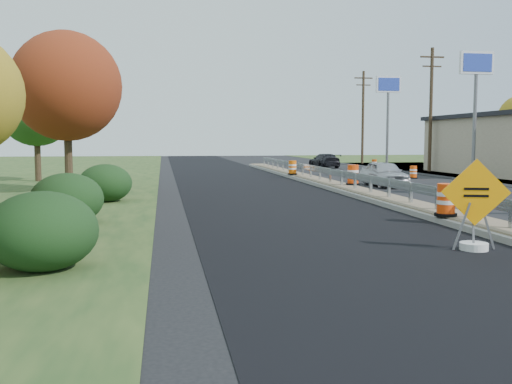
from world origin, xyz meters
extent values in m
plane|color=black|center=(0.00, 0.00, 0.00)|extent=(140.00, 140.00, 0.00)
cube|color=black|center=(-4.40, 10.00, 0.01)|extent=(7.20, 120.00, 0.01)
cube|color=gray|center=(0.00, 8.00, 0.09)|extent=(1.60, 55.00, 0.18)
cube|color=brown|center=(0.00, 8.00, 0.20)|extent=(1.25, 55.00, 0.05)
cube|color=silver|center=(0.00, -4.00, 0.58)|extent=(0.10, 0.15, 0.70)
cube|color=silver|center=(0.00, -2.00, 0.58)|extent=(0.10, 0.15, 0.70)
cube|color=silver|center=(0.00, 0.00, 0.58)|extent=(0.10, 0.15, 0.70)
cube|color=silver|center=(0.00, 2.00, 0.58)|extent=(0.10, 0.15, 0.70)
cube|color=silver|center=(0.00, 4.00, 0.58)|extent=(0.10, 0.15, 0.70)
cube|color=silver|center=(0.00, 6.00, 0.58)|extent=(0.10, 0.15, 0.70)
cube|color=silver|center=(0.00, 8.00, 0.58)|extent=(0.10, 0.15, 0.70)
cube|color=silver|center=(0.00, 10.00, 0.58)|extent=(0.10, 0.15, 0.70)
cube|color=silver|center=(0.00, 12.00, 0.58)|extent=(0.10, 0.15, 0.70)
cube|color=silver|center=(0.00, 14.00, 0.58)|extent=(0.10, 0.15, 0.70)
cube|color=silver|center=(0.00, 16.00, 0.58)|extent=(0.10, 0.15, 0.70)
cube|color=silver|center=(0.00, 18.00, 0.58)|extent=(0.10, 0.15, 0.70)
cube|color=silver|center=(0.00, 20.00, 0.58)|extent=(0.10, 0.15, 0.70)
cube|color=silver|center=(0.00, 22.00, 0.58)|extent=(0.10, 0.15, 0.70)
cube|color=silver|center=(0.00, 24.00, 0.58)|extent=(0.10, 0.15, 0.70)
cube|color=silver|center=(0.00, 26.00, 0.58)|extent=(0.10, 0.15, 0.70)
cube|color=silver|center=(0.00, 28.00, 0.58)|extent=(0.10, 0.15, 0.70)
cube|color=silver|center=(0.00, 30.00, 0.58)|extent=(0.10, 0.15, 0.70)
cube|color=silver|center=(0.00, 32.00, 0.58)|extent=(0.10, 0.15, 0.70)
cube|color=silver|center=(0.00, 9.00, 0.78)|extent=(0.04, 46.00, 0.34)
cube|color=silver|center=(0.00, 9.00, 0.70)|extent=(0.06, 46.00, 0.03)
cube|color=silver|center=(0.00, 9.00, 0.86)|extent=(0.06, 46.00, 0.03)
cube|color=black|center=(12.05, 20.00, 1.60)|extent=(0.08, 7.20, 2.20)
cylinder|color=slate|center=(10.50, 16.00, 3.40)|extent=(0.22, 0.22, 6.80)
cube|color=white|center=(10.50, 16.00, 7.20)|extent=(2.20, 0.25, 1.40)
cube|color=#263FB2|center=(10.50, 16.00, 7.20)|extent=(1.90, 0.30, 1.10)
cylinder|color=slate|center=(10.50, 30.00, 3.40)|extent=(0.22, 0.22, 6.80)
cube|color=white|center=(10.50, 30.00, 7.20)|extent=(2.20, 0.25, 1.40)
cube|color=#263FB2|center=(10.50, 30.00, 7.20)|extent=(1.90, 0.30, 1.10)
cylinder|color=#473523|center=(11.50, 24.00, 4.70)|extent=(0.26, 0.26, 9.40)
cube|color=#473523|center=(11.50, 24.00, 8.70)|extent=(1.90, 0.12, 0.12)
cube|color=#473523|center=(11.50, 24.00, 8.00)|extent=(1.50, 0.10, 0.10)
cylinder|color=#473523|center=(11.50, 39.00, 4.70)|extent=(0.26, 0.26, 9.40)
cube|color=#473523|center=(11.50, 39.00, 8.70)|extent=(1.90, 0.12, 0.12)
cube|color=#473523|center=(11.50, 39.00, 8.00)|extent=(1.50, 0.10, 0.10)
ellipsoid|color=black|center=(-11.00, -6.00, 0.76)|extent=(2.09, 2.09, 1.52)
ellipsoid|color=black|center=(-11.50, 0.00, 0.76)|extent=(2.09, 2.09, 1.52)
ellipsoid|color=black|center=(-11.00, 6.00, 0.76)|extent=(2.09, 2.09, 1.52)
cylinder|color=#473523|center=(-13.00, 10.00, 1.65)|extent=(0.36, 0.36, 3.30)
sphere|color=maroon|center=(-13.00, 10.00, 4.88)|extent=(4.95, 4.95, 4.95)
cylinder|color=#473523|center=(-16.00, 18.00, 1.43)|extent=(0.36, 0.36, 2.86)
sphere|color=#1C4A18|center=(-16.00, 18.00, 4.23)|extent=(4.29, 4.29, 4.29)
cylinder|color=white|center=(-1.91, -5.51, 0.09)|extent=(0.62, 0.62, 0.18)
cube|color=slate|center=(-2.22, -5.51, 0.55)|extent=(0.36, 0.15, 1.07)
cube|color=slate|center=(-1.60, -5.51, 0.55)|extent=(0.36, 0.15, 1.07)
cube|color=slate|center=(-1.91, -5.45, 0.55)|extent=(0.13, 0.27, 1.09)
cube|color=orange|center=(-1.91, -5.51, 1.31)|extent=(1.43, 0.49, 1.49)
cube|color=black|center=(-1.91, -5.53, 1.38)|extent=(0.51, 0.17, 0.06)
cube|color=black|center=(-1.91, -5.53, 1.23)|extent=(0.51, 0.17, 0.06)
cylinder|color=black|center=(-0.55, -1.61, 0.27)|extent=(0.65, 0.65, 0.09)
cylinder|color=#FF430A|center=(-0.55, -1.61, 0.73)|extent=(0.52, 0.52, 0.91)
cylinder|color=white|center=(-0.55, -1.61, 0.88)|extent=(0.54, 0.54, 0.12)
cylinder|color=white|center=(-0.55, -1.61, 0.64)|extent=(0.54, 0.54, 0.12)
cylinder|color=black|center=(0.55, 9.92, 0.28)|extent=(0.68, 0.68, 0.09)
cylinder|color=#ED4109|center=(0.55, 9.92, 0.75)|extent=(0.54, 0.54, 0.95)
cylinder|color=white|center=(0.55, 9.92, 0.91)|extent=(0.56, 0.56, 0.12)
cylinder|color=white|center=(0.55, 9.92, 0.66)|extent=(0.56, 0.56, 0.12)
cylinder|color=black|center=(-0.55, 18.51, 0.27)|extent=(0.62, 0.62, 0.08)
cylinder|color=orange|center=(-0.55, 18.51, 0.70)|extent=(0.49, 0.49, 0.86)
cylinder|color=white|center=(-0.55, 18.51, 0.85)|extent=(0.51, 0.51, 0.11)
cylinder|color=white|center=(-0.55, 18.51, 0.62)|extent=(0.51, 0.51, 0.11)
cylinder|color=black|center=(7.00, 17.03, 0.04)|extent=(0.55, 0.55, 0.07)
cylinder|color=#FF4E0A|center=(7.00, 17.03, 0.42)|extent=(0.44, 0.44, 0.77)
cylinder|color=white|center=(7.00, 17.03, 0.55)|extent=(0.45, 0.45, 0.10)
cylinder|color=white|center=(7.00, 17.03, 0.35)|extent=(0.45, 0.45, 0.10)
cylinder|color=black|center=(9.20, 29.58, 0.04)|extent=(0.53, 0.53, 0.07)
cylinder|color=#E64909|center=(9.20, 29.58, 0.41)|extent=(0.42, 0.42, 0.74)
cylinder|color=white|center=(9.20, 29.58, 0.53)|extent=(0.44, 0.44, 0.10)
cylinder|color=white|center=(9.20, 29.58, 0.34)|extent=(0.44, 0.44, 0.10)
imported|color=#BBBAC0|center=(2.81, 11.45, 0.68)|extent=(1.61, 3.97, 1.35)
imported|color=black|center=(5.34, 31.58, 0.62)|extent=(2.06, 4.39, 1.24)
camera|label=1|loc=(-8.73, -17.11, 2.47)|focal=40.00mm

